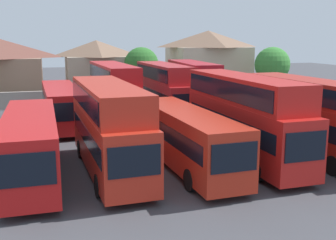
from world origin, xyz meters
TOP-DOWN VIEW (x-y plane):
  - ground at (0.00, 18.00)m, footprint 140.00×140.00m
  - depot_boundary_wall at (0.00, 23.43)m, footprint 56.00×0.50m
  - bus_1 at (-8.24, 0.27)m, footprint 2.73×11.59m
  - bus_2 at (-4.17, 0.06)m, footprint 3.04×11.11m
  - bus_3 at (0.08, -0.33)m, footprint 3.05×11.57m
  - bus_4 at (3.90, 0.30)m, footprint 2.81×12.01m
  - bus_5 at (8.16, -0.19)m, footprint 2.82×11.66m
  - bus_6 at (-6.23, 13.49)m, footprint 3.01×12.01m
  - bus_7 at (-1.82, 13.27)m, footprint 2.85×11.67m
  - bus_8 at (2.87, 13.91)m, footprint 2.85×10.77m
  - bus_9 at (5.55, 13.87)m, footprint 3.02×10.51m
  - house_terrace_centre at (-1.24, 30.14)m, footprint 7.72×7.71m
  - house_terrace_right at (13.21, 29.55)m, footprint 9.88×8.27m
  - tree_left_of_lot at (3.45, 25.93)m, footprint 4.01×4.01m
  - tree_right_of_lot at (18.02, 21.43)m, footprint 4.08×4.08m

SIDE VIEW (x-z plane):
  - ground at x=0.00m, z-range 0.00..0.00m
  - depot_boundary_wall at x=0.00m, z-range 0.00..1.80m
  - bus_3 at x=0.08m, z-range 0.24..3.51m
  - bus_6 at x=-6.23m, z-range 0.24..3.53m
  - bus_1 at x=-8.24m, z-range 0.24..3.60m
  - bus_5 at x=8.16m, z-range 0.31..5.07m
  - bus_2 at x=-4.17m, z-range 0.31..5.14m
  - bus_8 at x=2.87m, z-range 0.31..5.29m
  - bus_4 at x=3.90m, z-range 0.32..5.37m
  - bus_7 at x=-1.82m, z-range 0.32..5.41m
  - bus_9 at x=5.55m, z-range 0.32..5.43m
  - house_terrace_centre at x=-1.24m, z-range 0.07..7.07m
  - house_terrace_right at x=13.21m, z-range 0.08..8.31m
  - tree_right_of_lot at x=18.02m, z-range 1.08..7.35m
  - tree_left_of_lot at x=3.45m, z-range 1.10..7.34m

